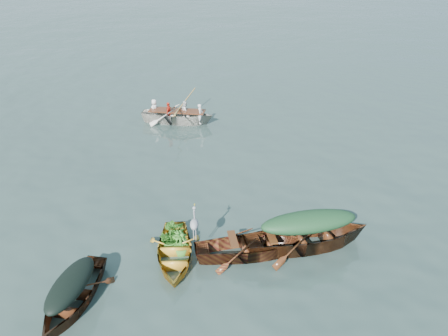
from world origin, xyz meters
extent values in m
plane|color=#30443F|center=(0.00, 0.00, 0.00)|extent=(140.00, 140.00, 0.00)
imported|color=gold|center=(-1.51, -0.26, 0.00)|extent=(1.63, 3.28, 0.86)
imported|color=#452210|center=(-3.64, -1.81, 0.00)|extent=(1.87, 3.60, 0.84)
imported|color=#492811|center=(2.01, 0.24, 0.00)|extent=(4.99, 2.49, 1.14)
imported|color=#5C3517|center=(0.51, -0.09, 0.00)|extent=(4.29, 1.89, 0.95)
imported|color=beige|center=(-2.32, 9.38, 0.00)|extent=(4.74, 2.08, 1.11)
ellipsoid|color=black|center=(-3.64, -1.81, 0.62)|extent=(1.03, 1.98, 0.40)
ellipsoid|color=#193F1D|center=(2.01, 0.24, 0.83)|extent=(2.74, 1.37, 0.52)
imported|color=#2B6B1C|center=(-1.52, 0.29, 0.73)|extent=(0.77, 0.95, 0.60)
imported|color=silver|center=(-2.32, 9.38, 0.93)|extent=(3.36, 1.73, 0.76)
camera|label=1|loc=(-0.22, -9.24, 7.35)|focal=35.00mm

